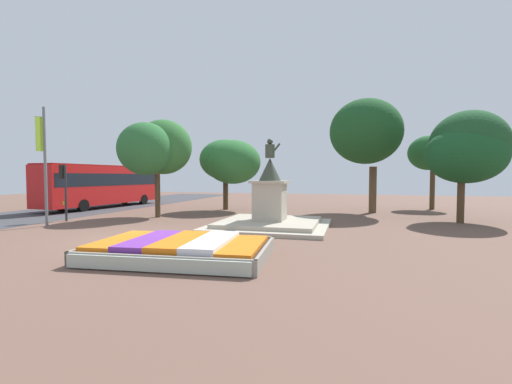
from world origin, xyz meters
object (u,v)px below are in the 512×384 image
Objects in this scene: banner_pole at (45,163)px; statue_monument at (270,212)px; flower_planter at (180,249)px; city_bus at (103,183)px; traffic_light_mid_block at (64,182)px.

statue_monument is at bearing 13.06° from banner_pole.
flower_planter is 0.51× the size of city_bus.
statue_monument is 1.78× the size of traffic_light_mid_block.
traffic_light_mid_block is at bearing -64.21° from city_bus.
banner_pole reaches higher than flower_planter.
statue_monument reaches higher than flower_planter.
traffic_light_mid_block is 2.20m from banner_pole.
banner_pole is at bearing 156.10° from flower_planter.
city_bus is at bearing 155.74° from statue_monument.
statue_monument is 0.94× the size of banner_pole.
traffic_light_mid_block is at bearing 109.44° from banner_pole.
banner_pole reaches higher than traffic_light_mid_block.
city_bus is at bearing 115.79° from traffic_light_mid_block.
banner_pole is (0.66, -1.86, 0.99)m from traffic_light_mid_block.
statue_monument is (1.28, 7.03, 0.49)m from flower_planter.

